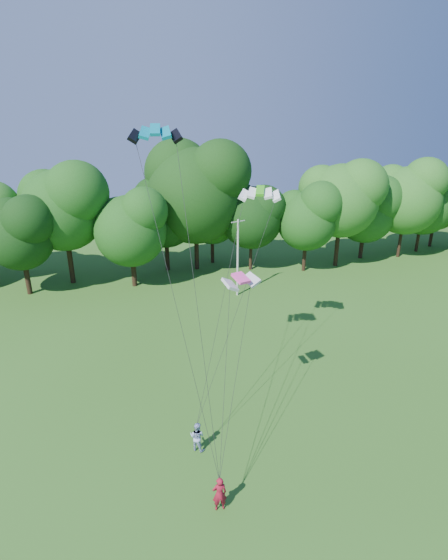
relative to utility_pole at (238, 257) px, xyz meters
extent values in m
cylinder|color=beige|center=(0.00, 0.00, -0.12)|extent=(0.20, 0.20, 7.84)
cube|color=beige|center=(0.00, 0.00, 3.60)|extent=(1.49, 0.65, 0.08)
imported|color=maroon|center=(-6.98, -24.48, -3.09)|extent=(0.69, 0.46, 1.90)
imported|color=#9FB1DD|center=(-7.39, -20.40, -3.16)|extent=(1.09, 1.04, 1.77)
cube|color=#047E94|center=(-8.51, -16.70, 12.76)|extent=(2.60, 1.35, 0.57)
cube|color=green|center=(-1.65, -12.18, 8.73)|extent=(2.87, 2.01, 0.55)
cube|color=#FF46AB|center=(-4.52, -18.45, 5.28)|extent=(2.23, 1.58, 0.37)
cylinder|color=#322113|center=(-2.78, 8.51, -1.13)|extent=(0.53, 0.53, 5.82)
ellipsoid|color=#12330E|center=(-2.78, 8.51, 6.55)|extent=(11.65, 11.65, 12.71)
cylinder|color=black|center=(29.84, 10.47, -2.48)|extent=(0.40, 0.40, 3.12)
ellipsoid|color=#285D1C|center=(29.84, 10.47, 1.63)|extent=(6.24, 6.24, 6.81)
camera|label=1|loc=(-10.06, -39.47, 13.84)|focal=28.00mm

